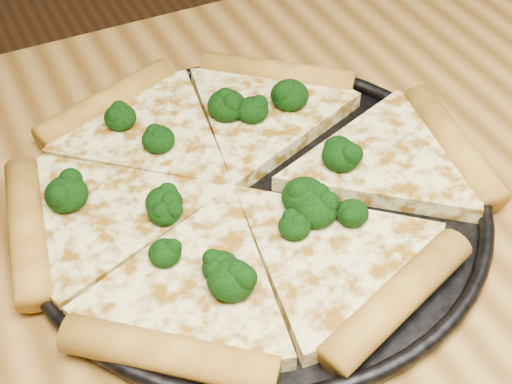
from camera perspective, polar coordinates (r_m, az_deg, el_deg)
name	(u,v)px	position (r m, az deg, el deg)	size (l,w,h in m)	color
dining_table	(328,384)	(0.64, 5.49, -14.29)	(1.20, 0.90, 0.75)	olive
pizza_pan	(256,199)	(0.63, 0.00, -0.54)	(0.39, 0.39, 0.02)	black
pizza	(240,187)	(0.62, -1.23, 0.41)	(0.41, 0.39, 0.03)	#E0DD89
broccoli_florets	(238,175)	(0.61, -1.36, 1.33)	(0.26, 0.25, 0.03)	black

